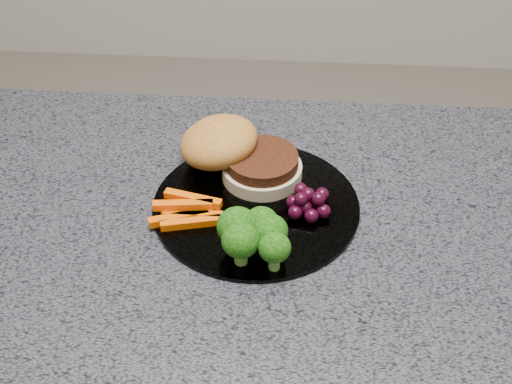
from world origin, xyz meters
TOP-DOWN VIEW (x-y plane):
  - countertop at (0.00, 0.00)m, footprint 1.20×0.60m
  - plate at (-0.11, 0.05)m, footprint 0.26×0.26m
  - burger at (-0.15, 0.12)m, footprint 0.18×0.15m
  - carrot_sticks at (-0.19, 0.02)m, footprint 0.09×0.06m
  - broccoli at (-0.11, -0.04)m, footprint 0.09×0.08m
  - grape_bunch at (-0.05, 0.04)m, footprint 0.06×0.06m

SIDE VIEW (x-z plane):
  - countertop at x=0.00m, z-range 0.86..0.90m
  - plate at x=-0.11m, z-range 0.90..0.91m
  - carrot_sticks at x=-0.19m, z-range 0.90..0.92m
  - grape_bunch at x=-0.05m, z-range 0.90..0.93m
  - burger at x=-0.15m, z-range 0.90..0.96m
  - broccoli at x=-0.11m, z-range 0.91..0.97m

